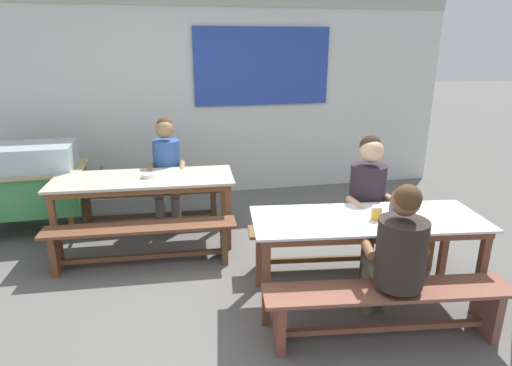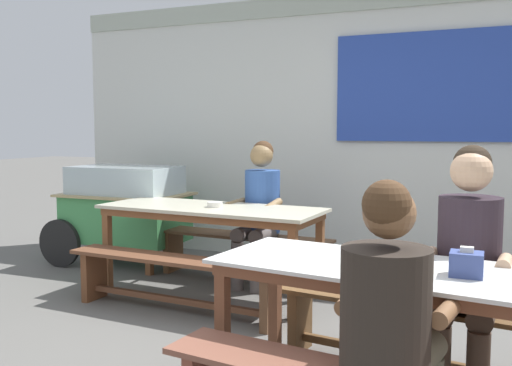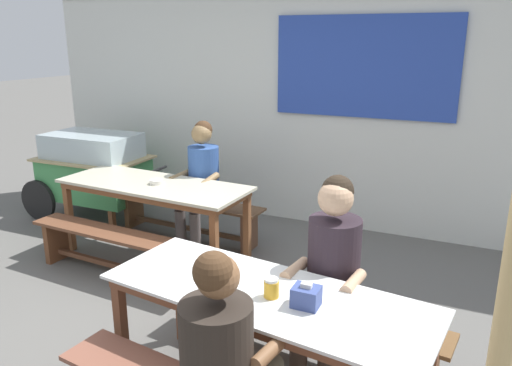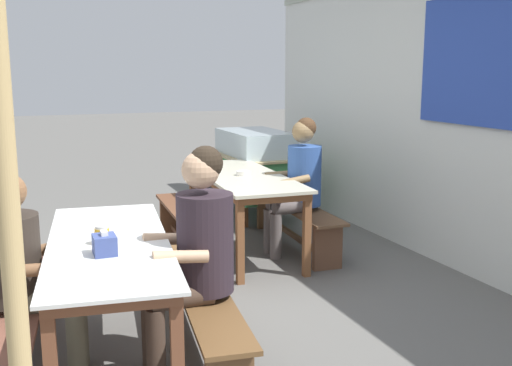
# 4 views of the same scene
# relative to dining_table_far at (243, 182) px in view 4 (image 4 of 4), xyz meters

# --- Properties ---
(ground_plane) EXTENTS (40.00, 40.00, 0.00)m
(ground_plane) POSITION_rel_dining_table_far_xyz_m (0.98, -1.11, -0.68)
(ground_plane) COLOR #5F5D59
(backdrop_wall) EXTENTS (6.78, 0.23, 2.77)m
(backdrop_wall) POSITION_rel_dining_table_far_xyz_m (0.99, 1.59, 0.77)
(backdrop_wall) COLOR silver
(backdrop_wall) RESTS_ON ground_plane
(dining_table_far) EXTENTS (1.92, 0.81, 0.75)m
(dining_table_far) POSITION_rel_dining_table_far_xyz_m (0.00, 0.00, 0.00)
(dining_table_far) COLOR beige
(dining_table_far) RESTS_ON ground_plane
(dining_table_near) EXTENTS (1.94, 0.91, 0.75)m
(dining_table_near) POSITION_rel_dining_table_far_xyz_m (1.82, -1.52, -0.00)
(dining_table_near) COLOR silver
(dining_table_near) RESTS_ON ground_plane
(bench_far_back) EXTENTS (1.76, 0.41, 0.43)m
(bench_far_back) POSITION_rel_dining_table_far_xyz_m (0.03, 0.54, -0.39)
(bench_far_back) COLOR brown
(bench_far_back) RESTS_ON ground_plane
(bench_far_front) EXTENTS (1.85, 0.39, 0.43)m
(bench_far_front) POSITION_rel_dining_table_far_xyz_m (-0.03, -0.54, -0.38)
(bench_far_front) COLOR brown
(bench_far_front) RESTS_ON ground_plane
(bench_near_back) EXTENTS (1.89, 0.51, 0.43)m
(bench_near_back) POSITION_rel_dining_table_far_xyz_m (1.89, -0.98, -0.39)
(bench_near_back) COLOR brown
(bench_near_back) RESTS_ON ground_plane
(bench_near_front) EXTENTS (1.83, 0.53, 0.43)m
(bench_near_front) POSITION_rel_dining_table_far_xyz_m (1.76, -2.05, -0.38)
(bench_near_front) COLOR brown
(bench_near_front) RESTS_ON ground_plane
(food_cart) EXTENTS (1.59, 0.82, 1.02)m
(food_cart) POSITION_rel_dining_table_far_xyz_m (-1.34, 0.65, -0.08)
(food_cart) COLOR #449753
(food_cart) RESTS_ON ground_plane
(person_near_front) EXTENTS (0.50, 0.58, 1.21)m
(person_near_front) POSITION_rel_dining_table_far_xyz_m (1.82, -2.00, 0.01)
(person_near_front) COLOR #6B664F
(person_near_front) RESTS_ON ground_plane
(person_right_near_table) EXTENTS (0.45, 0.54, 1.32)m
(person_right_near_table) POSITION_rel_dining_table_far_xyz_m (2.06, -1.06, 0.06)
(person_right_near_table) COLOR #48362A
(person_right_near_table) RESTS_ON ground_plane
(person_center_facing) EXTENTS (0.44, 0.53, 1.29)m
(person_center_facing) POSITION_rel_dining_table_far_xyz_m (0.25, 0.47, 0.05)
(person_center_facing) COLOR #655B59
(person_center_facing) RESTS_ON ground_plane
(tissue_box) EXTENTS (0.14, 0.12, 0.13)m
(tissue_box) POSITION_rel_dining_table_far_xyz_m (2.08, -1.57, 0.13)
(tissue_box) COLOR #3C4D8E
(tissue_box) RESTS_ON dining_table_near
(condiment_jar) EXTENTS (0.08, 0.08, 0.11)m
(condiment_jar) POSITION_rel_dining_table_far_xyz_m (1.88, -1.56, 0.13)
(condiment_jar) COLOR gold
(condiment_jar) RESTS_ON dining_table_near
(soup_bowl) EXTENTS (0.13, 0.13, 0.04)m
(soup_bowl) POSITION_rel_dining_table_far_xyz_m (0.04, -0.01, 0.09)
(soup_bowl) COLOR silver
(soup_bowl) RESTS_ON dining_table_far
(wooden_support_post) EXTENTS (0.09, 0.09, 2.37)m
(wooden_support_post) POSITION_rel_dining_table_far_xyz_m (2.96, -2.02, 0.51)
(wooden_support_post) COLOR tan
(wooden_support_post) RESTS_ON ground_plane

